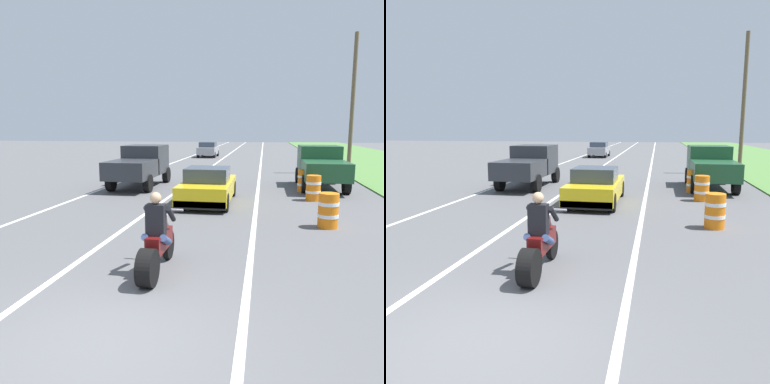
% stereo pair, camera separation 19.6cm
% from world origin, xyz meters
% --- Properties ---
extents(ground_plane, '(160.00, 160.00, 0.00)m').
position_xyz_m(ground_plane, '(0.00, 0.00, 0.00)').
color(ground_plane, '#565659').
extents(lane_stripe_left_solid, '(0.14, 120.00, 0.01)m').
position_xyz_m(lane_stripe_left_solid, '(-5.40, 20.00, 0.00)').
color(lane_stripe_left_solid, white).
rests_on(lane_stripe_left_solid, ground).
extents(lane_stripe_right_solid, '(0.14, 120.00, 0.01)m').
position_xyz_m(lane_stripe_right_solid, '(1.80, 20.00, 0.00)').
color(lane_stripe_right_solid, white).
rests_on(lane_stripe_right_solid, ground).
extents(lane_stripe_centre_dashed, '(0.14, 120.00, 0.01)m').
position_xyz_m(lane_stripe_centre_dashed, '(-1.80, 20.00, 0.00)').
color(lane_stripe_centre_dashed, white).
rests_on(lane_stripe_centre_dashed, ground).
extents(motorcycle_with_rider, '(0.70, 2.21, 1.62)m').
position_xyz_m(motorcycle_with_rider, '(0.04, 2.50, 0.59)').
color(motorcycle_with_rider, black).
rests_on(motorcycle_with_rider, ground).
extents(sports_car_yellow, '(1.84, 4.30, 1.37)m').
position_xyz_m(sports_car_yellow, '(-0.03, 10.03, 0.63)').
color(sports_car_yellow, yellow).
rests_on(sports_car_yellow, ground).
extents(pickup_truck_left_lane_dark_grey, '(2.02, 4.80, 1.98)m').
position_xyz_m(pickup_truck_left_lane_dark_grey, '(-3.88, 13.63, 1.11)').
color(pickup_truck_left_lane_dark_grey, '#2D3035').
rests_on(pickup_truck_left_lane_dark_grey, ground).
extents(pickup_truck_right_shoulder_dark_green, '(2.02, 4.80, 1.98)m').
position_xyz_m(pickup_truck_right_shoulder_dark_green, '(4.71, 14.70, 1.11)').
color(pickup_truck_right_shoulder_dark_green, '#1E4C2D').
rests_on(pickup_truck_right_shoulder_dark_green, ground).
extents(utility_pole_roadside, '(0.24, 0.24, 8.57)m').
position_xyz_m(utility_pole_roadside, '(7.34, 21.55, 4.28)').
color(utility_pole_roadside, brown).
rests_on(utility_pole_roadside, ground).
extents(construction_barrel_nearest, '(0.58, 0.58, 1.00)m').
position_xyz_m(construction_barrel_nearest, '(3.87, 6.90, 0.50)').
color(construction_barrel_nearest, orange).
rests_on(construction_barrel_nearest, ground).
extents(construction_barrel_mid, '(0.58, 0.58, 1.00)m').
position_xyz_m(construction_barrel_mid, '(3.97, 11.25, 0.50)').
color(construction_barrel_mid, orange).
rests_on(construction_barrel_mid, ground).
extents(construction_barrel_far, '(0.58, 0.58, 1.00)m').
position_xyz_m(construction_barrel_far, '(3.83, 13.34, 0.50)').
color(construction_barrel_far, orange).
rests_on(construction_barrel_far, ground).
extents(distant_car_far_ahead, '(1.80, 4.00, 1.50)m').
position_xyz_m(distant_car_far_ahead, '(-3.50, 34.44, 0.77)').
color(distant_car_far_ahead, '#99999E').
rests_on(distant_car_far_ahead, ground).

